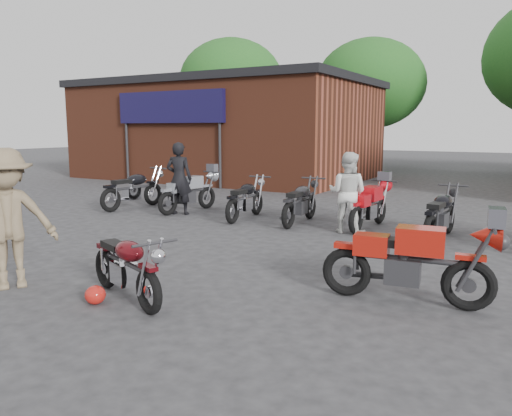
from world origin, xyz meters
The scene contains 16 objects.
ground centered at (0.00, 0.00, 0.00)m, with size 90.00×90.00×0.00m, color #2B2B2D.
brick_building centered at (-9.00, 14.00, 2.00)m, with size 12.00×8.00×4.00m, color brown.
tree_0 centered at (-14.00, 22.00, 4.10)m, with size 6.56×6.56×8.20m, color #134918, non-canonical shape.
tree_1 centered at (-5.00, 22.00, 3.70)m, with size 5.92×5.92×7.40m, color #134918, non-canonical shape.
vintage_motorcycle centered at (-0.94, -0.71, 0.52)m, with size 1.78×0.59×1.03m, color #4E090F, non-canonical shape.
sportbike centered at (2.22, 1.01, 0.60)m, with size 2.06×0.68×1.20m, color red, non-canonical shape.
helmet centered at (-1.21, -1.00, 0.12)m, with size 0.26×0.26×0.24m, color red.
person_dark centered at (-4.51, 4.81, 0.93)m, with size 0.68×0.45×1.86m, color black.
person_light centered at (0.02, 4.80, 0.86)m, with size 0.84×0.65×1.72m, color silver.
person_tan centered at (-2.75, -1.11, 0.98)m, with size 1.26×0.72×1.95m, color #7C694C.
row_bike_0 centered at (-6.21, 4.92, 0.60)m, with size 2.07×0.68×1.20m, color black, non-canonical shape.
row_bike_1 centered at (-4.54, 5.24, 0.57)m, with size 1.96×0.65×1.14m, color gray, non-canonical shape.
row_bike_2 centered at (-2.68, 5.10, 0.55)m, with size 1.89×0.62×1.09m, color black, non-canonical shape.
row_bike_3 centered at (-1.27, 5.24, 0.56)m, with size 1.93×0.64×1.12m, color #262528, non-canonical shape.
row_bike_4 centered at (0.30, 5.48, 0.56)m, with size 1.92×0.63×1.11m, color red, non-canonical shape.
row_bike_5 centered at (1.88, 5.09, 0.57)m, with size 1.96×0.65×1.14m, color black, non-canonical shape.
Camera 1 is at (3.60, -5.23, 2.22)m, focal length 35.00 mm.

